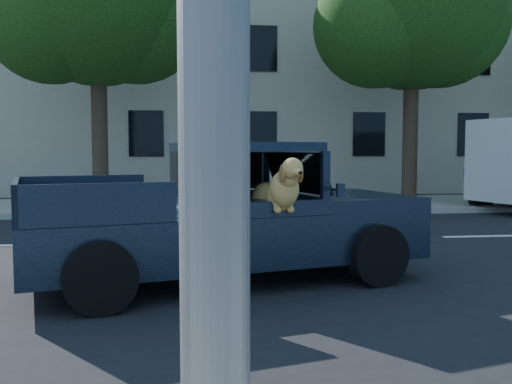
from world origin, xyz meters
TOP-DOWN VIEW (x-y plane):
  - ground at (0.00, 0.00)m, footprint 120.00×120.00m
  - far_sidewalk at (0.00, 9.20)m, footprint 60.00×4.00m
  - lane_stripes at (2.00, 3.40)m, footprint 21.60×0.14m
  - street_tree_left at (-3.97, 9.62)m, footprint 6.00×5.20m
  - street_tree_mid at (5.03, 9.62)m, footprint 6.00×5.20m
  - building_main at (3.00, 16.50)m, footprint 26.00×6.00m
  - pickup_truck at (-1.19, 0.32)m, footprint 5.17×3.11m

SIDE VIEW (x-z plane):
  - ground at x=0.00m, z-range 0.00..0.00m
  - lane_stripes at x=2.00m, z-range 0.00..0.01m
  - far_sidewalk at x=0.00m, z-range 0.00..0.15m
  - pickup_truck at x=-1.19m, z-range -0.28..1.46m
  - building_main at x=3.00m, z-range 0.00..9.00m
  - street_tree_left at x=-3.97m, z-range 1.41..10.01m
  - street_tree_mid at x=5.03m, z-range 1.41..10.01m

